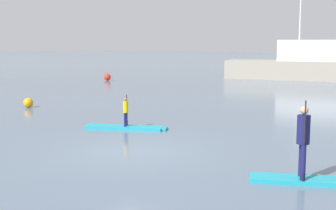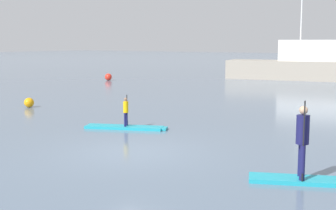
# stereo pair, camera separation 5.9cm
# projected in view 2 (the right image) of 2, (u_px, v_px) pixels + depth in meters

# --- Properties ---
(ground_plane) EXTENTS (240.00, 240.00, 0.00)m
(ground_plane) POSITION_uv_depth(u_px,v_px,m) (132.00, 152.00, 13.89)
(ground_plane) COLOR slate
(paddleboard_near) EXTENTS (3.11, 1.80, 0.10)m
(paddleboard_near) POSITION_uv_depth(u_px,v_px,m) (126.00, 127.00, 17.56)
(paddleboard_near) COLOR #1E9EB2
(paddleboard_near) RESTS_ON ground
(paddler_child_solo) EXTENTS (0.25, 0.37, 1.18)m
(paddler_child_solo) POSITION_uv_depth(u_px,v_px,m) (126.00, 110.00, 17.48)
(paddler_child_solo) COLOR #19194C
(paddler_child_solo) RESTS_ON paddleboard_near
(paddleboard_far) EXTENTS (2.97, 1.75, 0.10)m
(paddleboard_far) POSITION_uv_depth(u_px,v_px,m) (313.00, 181.00, 10.81)
(paddleboard_far) COLOR #1E9EB2
(paddleboard_far) RESTS_ON ground
(paddler_adult) EXTENTS (0.40, 0.50, 1.87)m
(paddler_adult) POSITION_uv_depth(u_px,v_px,m) (302.00, 137.00, 10.72)
(paddler_adult) COLOR #19194C
(paddler_adult) RESTS_ON paddleboard_far
(fishing_boat_white_large) EXTENTS (12.45, 5.42, 10.79)m
(fishing_boat_white_large) POSITION_uv_depth(u_px,v_px,m) (302.00, 64.00, 40.13)
(fishing_boat_white_large) COLOR #9E9384
(fishing_boat_white_large) RESTS_ON ground
(mooring_buoy_near) EXTENTS (0.60, 0.60, 0.60)m
(mooring_buoy_near) POSITION_uv_depth(u_px,v_px,m) (108.00, 77.00, 39.43)
(mooring_buoy_near) COLOR red
(mooring_buoy_near) RESTS_ON ground
(mooring_buoy_mid) EXTENTS (0.49, 0.49, 0.49)m
(mooring_buoy_mid) POSITION_uv_depth(u_px,v_px,m) (29.00, 103.00, 23.22)
(mooring_buoy_mid) COLOR orange
(mooring_buoy_mid) RESTS_ON ground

